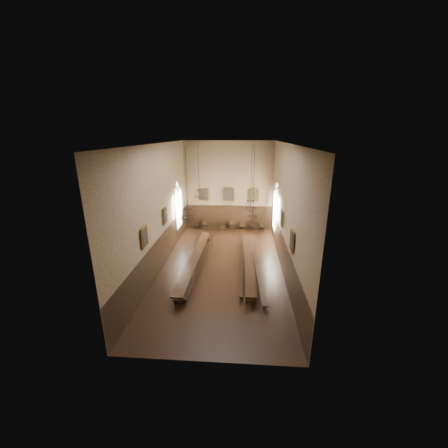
# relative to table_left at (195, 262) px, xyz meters

# --- Properties ---
(floor) EXTENTS (9.00, 18.00, 0.02)m
(floor) POSITION_rel_table_left_xyz_m (1.99, 0.04, -0.43)
(floor) COLOR black
(floor) RESTS_ON ground
(ceiling) EXTENTS (9.00, 18.00, 0.02)m
(ceiling) POSITION_rel_table_left_xyz_m (1.99, 0.04, 8.59)
(ceiling) COLOR black
(ceiling) RESTS_ON ground
(wall_back) EXTENTS (9.00, 0.02, 9.00)m
(wall_back) POSITION_rel_table_left_xyz_m (1.99, 9.05, 4.08)
(wall_back) COLOR #867052
(wall_back) RESTS_ON ground
(wall_front) EXTENTS (9.00, 0.02, 9.00)m
(wall_front) POSITION_rel_table_left_xyz_m (1.99, -8.97, 4.08)
(wall_front) COLOR #867052
(wall_front) RESTS_ON ground
(wall_left) EXTENTS (0.02, 18.00, 9.00)m
(wall_left) POSITION_rel_table_left_xyz_m (-2.52, 0.04, 4.08)
(wall_left) COLOR #867052
(wall_left) RESTS_ON ground
(wall_right) EXTENTS (0.02, 18.00, 9.00)m
(wall_right) POSITION_rel_table_left_xyz_m (6.50, 0.04, 4.08)
(wall_right) COLOR #867052
(wall_right) RESTS_ON ground
(wainscot_panelling) EXTENTS (9.00, 18.00, 2.50)m
(wainscot_panelling) POSITION_rel_table_left_xyz_m (1.99, 0.04, 0.83)
(wainscot_panelling) COLOR black
(wainscot_panelling) RESTS_ON floor
(table_left) EXTENTS (1.04, 10.73, 0.84)m
(table_left) POSITION_rel_table_left_xyz_m (0.00, 0.00, 0.00)
(table_left) COLOR black
(table_left) RESTS_ON floor
(table_right) EXTENTS (0.76, 9.70, 0.76)m
(table_right) POSITION_rel_table_left_xyz_m (4.03, -0.08, -0.04)
(table_right) COLOR black
(table_right) RESTS_ON floor
(bench_left_outer) EXTENTS (0.79, 9.88, 0.44)m
(bench_left_outer) POSITION_rel_table_left_xyz_m (-0.56, -0.23, -0.13)
(bench_left_outer) COLOR black
(bench_left_outer) RESTS_ON floor
(bench_left_inner) EXTENTS (0.86, 10.64, 0.48)m
(bench_left_inner) POSITION_rel_table_left_xyz_m (0.44, 0.29, -0.11)
(bench_left_inner) COLOR black
(bench_left_inner) RESTS_ON floor
(bench_right_inner) EXTENTS (0.29, 9.00, 0.41)m
(bench_right_inner) POSITION_rel_table_left_xyz_m (3.47, 0.12, -0.16)
(bench_right_inner) COLOR black
(bench_right_inner) RESTS_ON floor
(bench_right_outer) EXTENTS (0.85, 10.79, 0.49)m
(bench_right_outer) POSITION_rel_table_left_xyz_m (4.59, 0.04, -0.11)
(bench_right_outer) COLOR black
(bench_right_outer) RESTS_ON floor
(chair_0) EXTENTS (0.43, 0.43, 0.89)m
(chair_0) POSITION_rel_table_left_xyz_m (-1.42, 8.58, -0.15)
(chair_0) COLOR black
(chair_0) RESTS_ON floor
(chair_1) EXTENTS (0.51, 0.51, 0.92)m
(chair_1) POSITION_rel_table_left_xyz_m (-0.43, 8.58, -0.14)
(chair_1) COLOR black
(chair_1) RESTS_ON floor
(chair_3) EXTENTS (0.41, 0.41, 0.92)m
(chair_3) POSITION_rel_table_left_xyz_m (1.47, 8.54, -0.14)
(chair_3) COLOR black
(chair_3) RESTS_ON floor
(chair_4) EXTENTS (0.58, 0.58, 1.03)m
(chair_4) POSITION_rel_table_left_xyz_m (2.43, 8.64, -0.11)
(chair_4) COLOR black
(chair_4) RESTS_ON floor
(chair_5) EXTENTS (0.44, 0.44, 0.93)m
(chair_5) POSITION_rel_table_left_xyz_m (3.39, 8.61, -0.14)
(chair_5) COLOR black
(chair_5) RESTS_ON floor
(chair_6) EXTENTS (0.58, 0.58, 1.04)m
(chair_6) POSITION_rel_table_left_xyz_m (4.45, 8.57, -0.10)
(chair_6) COLOR black
(chair_6) RESTS_ON floor
(chair_7) EXTENTS (0.46, 0.46, 1.01)m
(chair_7) POSITION_rel_table_left_xyz_m (5.49, 8.54, -0.11)
(chair_7) COLOR black
(chair_7) RESTS_ON floor
(chandelier_back_left) EXTENTS (0.81, 0.81, 4.31)m
(chandelier_back_left) POSITION_rel_table_left_xyz_m (-0.00, 2.74, 4.71)
(chandelier_back_left) COLOR black
(chandelier_back_left) RESTS_ON ceiling
(chandelier_back_right) EXTENTS (0.94, 0.94, 5.08)m
(chandelier_back_right) POSITION_rel_table_left_xyz_m (4.08, 2.11, 3.97)
(chandelier_back_right) COLOR black
(chandelier_back_right) RESTS_ON ceiling
(chandelier_front_left) EXTENTS (0.86, 0.86, 4.33)m
(chandelier_front_left) POSITION_rel_table_left_xyz_m (0.21, -2.89, 4.69)
(chandelier_front_left) COLOR black
(chandelier_front_left) RESTS_ON ceiling
(chandelier_front_right) EXTENTS (0.81, 0.81, 4.74)m
(chandelier_front_right) POSITION_rel_table_left_xyz_m (4.08, -2.65, 4.31)
(chandelier_front_right) COLOR black
(chandelier_front_right) RESTS_ON ceiling
(portrait_back_0) EXTENTS (1.10, 0.12, 1.40)m
(portrait_back_0) POSITION_rel_table_left_xyz_m (-0.61, 8.92, 3.28)
(portrait_back_0) COLOR #B37D2B
(portrait_back_0) RESTS_ON wall_back
(portrait_back_1) EXTENTS (1.10, 0.12, 1.40)m
(portrait_back_1) POSITION_rel_table_left_xyz_m (1.99, 8.92, 3.28)
(portrait_back_1) COLOR #B37D2B
(portrait_back_1) RESTS_ON wall_back
(portrait_back_2) EXTENTS (1.10, 0.12, 1.40)m
(portrait_back_2) POSITION_rel_table_left_xyz_m (4.59, 8.92, 3.28)
(portrait_back_2) COLOR #B37D2B
(portrait_back_2) RESTS_ON wall_back
(portrait_left_0) EXTENTS (0.12, 1.00, 1.30)m
(portrait_left_0) POSITION_rel_table_left_xyz_m (-2.39, 1.04, 3.28)
(portrait_left_0) COLOR #B37D2B
(portrait_left_0) RESTS_ON wall_left
(portrait_left_1) EXTENTS (0.12, 1.00, 1.30)m
(portrait_left_1) POSITION_rel_table_left_xyz_m (-2.39, -3.46, 3.28)
(portrait_left_1) COLOR #B37D2B
(portrait_left_1) RESTS_ON wall_left
(portrait_right_0) EXTENTS (0.12, 1.00, 1.30)m
(portrait_right_0) POSITION_rel_table_left_xyz_m (6.37, 1.04, 3.28)
(portrait_right_0) COLOR #B37D2B
(portrait_right_0) RESTS_ON wall_right
(portrait_right_1) EXTENTS (0.12, 1.00, 1.30)m
(portrait_right_1) POSITION_rel_table_left_xyz_m (6.37, -3.46, 3.28)
(portrait_right_1) COLOR #B37D2B
(portrait_right_1) RESTS_ON wall_right
(window_right) EXTENTS (0.20, 2.20, 4.60)m
(window_right) POSITION_rel_table_left_xyz_m (6.42, 5.54, 2.98)
(window_right) COLOR white
(window_right) RESTS_ON wall_right
(window_left) EXTENTS (0.20, 2.20, 4.60)m
(window_left) POSITION_rel_table_left_xyz_m (-2.44, 5.54, 2.98)
(window_left) COLOR white
(window_left) RESTS_ON wall_left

